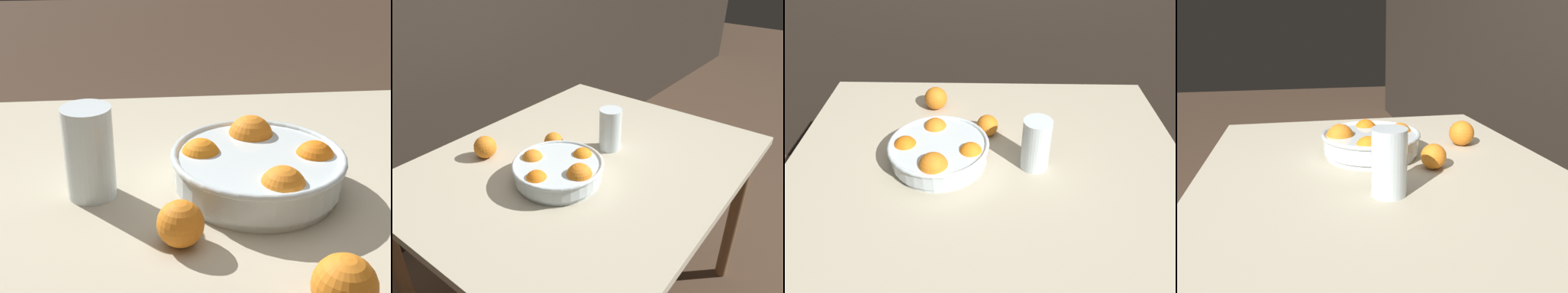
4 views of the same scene
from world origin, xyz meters
TOP-DOWN VIEW (x-y plane):
  - dining_table at (0.00, 0.00)m, footprint 1.17×0.95m
  - fruit_bowl at (-0.14, -0.01)m, footprint 0.29×0.29m
  - juice_glass at (0.14, -0.02)m, footprint 0.08×0.08m
  - orange_loose_near_bowl at (-0.18, 0.29)m, footprint 0.08×0.08m
  - orange_loose_front at (0.00, 0.13)m, footprint 0.07×0.07m

SIDE VIEW (x-z plane):
  - dining_table at x=0.00m, z-range 0.29..1.02m
  - orange_loose_front at x=0.00m, z-range 0.73..0.80m
  - orange_loose_near_bowl at x=-0.18m, z-range 0.73..0.81m
  - fruit_bowl at x=-0.14m, z-range 0.73..0.82m
  - juice_glass at x=0.14m, z-range 0.73..0.88m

